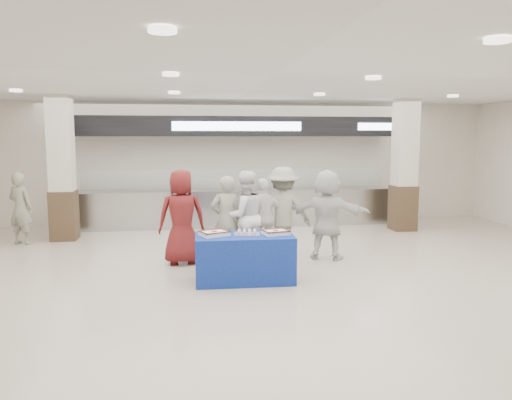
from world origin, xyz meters
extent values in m
plane|color=beige|center=(0.00, 0.00, 0.00)|extent=(14.00, 14.00, 0.00)
cube|color=#AFB2B6|center=(0.00, 5.40, 0.45)|extent=(8.00, 0.80, 0.90)
cube|color=#AFB2B6|center=(0.00, 5.40, 0.92)|extent=(8.00, 0.85, 0.04)
cube|color=white|center=(0.00, 5.10, 1.25)|extent=(7.60, 0.02, 0.50)
cube|color=black|center=(0.00, 5.40, 2.55)|extent=(8.40, 0.70, 0.50)
cube|color=silver|center=(0.00, 5.04, 2.55)|extent=(3.20, 0.03, 0.22)
cube|color=silver|center=(3.80, 5.04, 2.55)|extent=(1.40, 0.03, 0.18)
cube|color=#39281A|center=(-4.00, 4.20, 0.55)|extent=(0.55, 0.55, 1.10)
cube|color=beige|center=(-4.00, 4.20, 2.15)|extent=(0.50, 0.50, 2.10)
cube|color=#39281A|center=(4.00, 4.20, 0.55)|extent=(0.55, 0.55, 1.10)
cube|color=beige|center=(4.00, 4.20, 2.15)|extent=(0.50, 0.50, 2.10)
cube|color=navy|center=(-0.41, 0.39, 0.38)|extent=(1.57, 0.82, 0.75)
cube|color=white|center=(-0.88, 0.42, 0.78)|extent=(0.51, 0.46, 0.06)
cube|color=#4B2215|center=(-0.88, 0.42, 0.83)|extent=(0.51, 0.46, 0.02)
cylinder|color=red|center=(-0.88, 0.42, 0.82)|extent=(0.12, 0.12, 0.01)
cube|color=white|center=(0.09, 0.37, 0.78)|extent=(0.45, 0.38, 0.06)
cube|color=#4B2215|center=(0.09, 0.37, 0.82)|extent=(0.45, 0.38, 0.02)
cylinder|color=red|center=(0.09, 0.37, 0.82)|extent=(0.10, 0.10, 0.01)
cube|color=#BABABF|center=(-0.36, 0.43, 0.76)|extent=(0.44, 0.35, 0.02)
imported|color=maroon|center=(-1.39, 1.65, 0.86)|extent=(0.88, 0.61, 1.72)
imported|color=gray|center=(-0.60, 1.62, 0.80)|extent=(0.65, 0.50, 1.60)
imported|color=white|center=(-0.23, 1.72, 0.84)|extent=(0.94, 0.81, 1.68)
imported|color=white|center=(0.15, 1.89, 0.76)|extent=(0.90, 0.40, 1.52)
imported|color=gray|center=(0.53, 2.01, 0.86)|extent=(1.13, 0.66, 1.72)
imported|color=silver|center=(1.30, 1.62, 0.85)|extent=(1.64, 1.07, 1.70)
imported|color=gray|center=(-4.80, 3.83, 0.78)|extent=(0.67, 0.57, 1.55)
camera|label=1|loc=(-1.35, -7.31, 2.31)|focal=35.00mm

